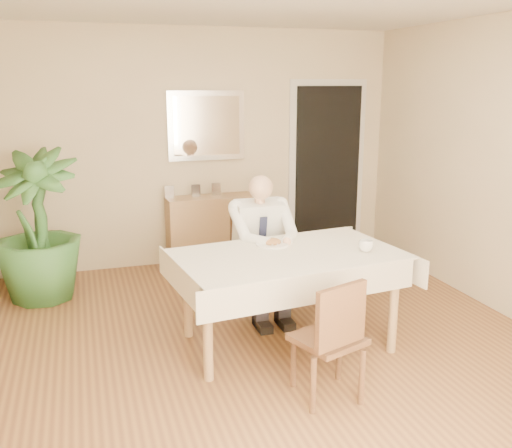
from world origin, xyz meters
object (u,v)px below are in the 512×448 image
object	(u,v)px
chair_near	(333,335)
coffee_mug	(366,246)
dining_table	(288,264)
chair_far	(254,256)
seated_man	(264,241)
sideboard	(212,231)
potted_palm	(37,226)

from	to	relation	value
chair_near	coffee_mug	xyz separation A→B (m)	(0.60, 0.73, 0.33)
dining_table	coffee_mug	size ratio (longest dim) A/B	16.17
chair_far	seated_man	xyz separation A→B (m)	(-0.00, -0.28, 0.23)
dining_table	coffee_mug	world-z (taller)	coffee_mug
dining_table	seated_man	world-z (taller)	seated_man
chair_far	seated_man	size ratio (longest dim) A/B	0.67
dining_table	chair_near	bearing A→B (deg)	-98.21
seated_man	sideboard	distance (m)	1.60
seated_man	coffee_mug	size ratio (longest dim) A/B	10.97
chair_near	seated_man	bearing A→B (deg)	69.80
chair_far	coffee_mug	size ratio (longest dim) A/B	7.32
coffee_mug	sideboard	size ratio (longest dim) A/B	0.12
chair_near	sideboard	bearing A→B (deg)	72.20
seated_man	potted_palm	world-z (taller)	potted_palm
chair_far	sideboard	world-z (taller)	chair_far
chair_far	seated_man	bearing A→B (deg)	-84.08
chair_far	chair_near	distance (m)	1.75
dining_table	chair_near	world-z (taller)	chair_near
seated_man	potted_palm	xyz separation A→B (m)	(-1.90, 1.03, 0.02)
sideboard	potted_palm	size ratio (longest dim) A/B	0.69
dining_table	chair_far	size ratio (longest dim) A/B	2.21
chair_far	dining_table	bearing A→B (deg)	-84.08
coffee_mug	potted_palm	world-z (taller)	potted_palm
chair_far	sideboard	xyz separation A→B (m)	(-0.11, 1.29, -0.07)
potted_palm	chair_near	bearing A→B (deg)	-53.00
sideboard	potted_palm	distance (m)	1.90
chair_far	coffee_mug	world-z (taller)	coffee_mug
chair_far	potted_palm	distance (m)	2.05
seated_man	potted_palm	size ratio (longest dim) A/B	0.87
chair_far	potted_palm	bearing A→B (deg)	164.43
seated_man	sideboard	world-z (taller)	seated_man
dining_table	coffee_mug	xyz separation A→B (m)	(0.59, -0.14, 0.13)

